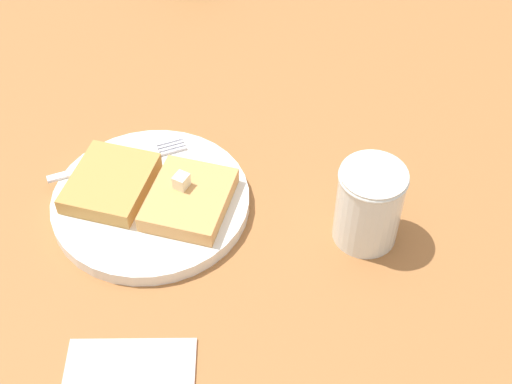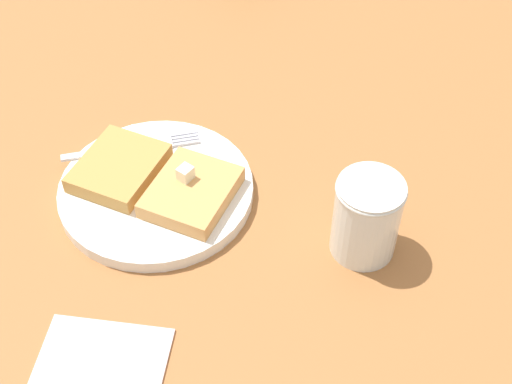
% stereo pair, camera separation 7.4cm
% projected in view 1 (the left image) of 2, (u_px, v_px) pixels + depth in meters
% --- Properties ---
extents(table_surface, '(1.03, 1.03, 0.03)m').
position_uv_depth(table_surface, '(228.00, 161.00, 0.85)').
color(table_surface, '#9D6335').
rests_on(table_surface, ground).
extents(plate, '(0.22, 0.22, 0.02)m').
position_uv_depth(plate, '(151.00, 201.00, 0.78)').
color(plate, white).
rests_on(plate, table_surface).
extents(toast_slice_left, '(0.10, 0.11, 0.02)m').
position_uv_depth(toast_slice_left, '(189.00, 199.00, 0.76)').
color(toast_slice_left, tan).
rests_on(toast_slice_left, plate).
extents(toast_slice_middle, '(0.10, 0.11, 0.02)m').
position_uv_depth(toast_slice_middle, '(110.00, 183.00, 0.78)').
color(toast_slice_middle, '#C18C46').
rests_on(toast_slice_middle, plate).
extents(butter_pat_primary, '(0.02, 0.02, 0.02)m').
position_uv_depth(butter_pat_primary, '(181.00, 181.00, 0.75)').
color(butter_pat_primary, '#F4EDC9').
rests_on(butter_pat_primary, toast_slice_left).
extents(fork, '(0.15, 0.08, 0.00)m').
position_uv_depth(fork, '(126.00, 159.00, 0.81)').
color(fork, silver).
rests_on(fork, plate).
extents(syrup_jar, '(0.07, 0.07, 0.09)m').
position_uv_depth(syrup_jar, '(368.00, 207.00, 0.73)').
color(syrup_jar, '#4A1B08').
rests_on(syrup_jar, table_surface).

